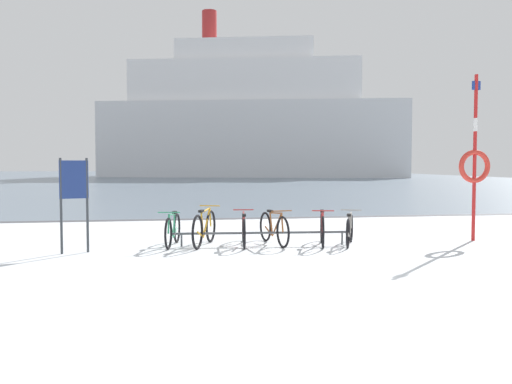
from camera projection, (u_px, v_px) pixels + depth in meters
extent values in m
cube|color=silver|center=(315.00, 313.00, 6.64)|extent=(80.00, 22.00, 0.08)
cube|color=slate|center=(183.00, 177.00, 71.75)|extent=(80.00, 110.00, 0.08)
cube|color=#47474C|center=(225.00, 219.00, 17.49)|extent=(80.00, 0.50, 0.05)
cylinder|color=#4C5156|center=(263.00, 233.00, 11.77)|extent=(3.86, 0.31, 0.05)
cylinder|color=#4C5156|center=(182.00, 240.00, 11.63)|extent=(0.04, 0.04, 0.28)
cylinder|color=#4C5156|center=(342.00, 238.00, 11.93)|extent=(0.04, 0.04, 0.28)
torus|color=black|center=(168.00, 234.00, 11.23)|extent=(0.17, 0.66, 0.66)
torus|color=black|center=(177.00, 228.00, 12.21)|extent=(0.17, 0.66, 0.66)
cylinder|color=#2D8C60|center=(171.00, 226.00, 11.54)|extent=(0.13, 0.51, 0.56)
cylinder|color=#2D8C60|center=(174.00, 226.00, 11.86)|extent=(0.07, 0.18, 0.50)
cylinder|color=#2D8C60|center=(172.00, 215.00, 11.60)|extent=(0.16, 0.63, 0.08)
cylinder|color=#2D8C60|center=(175.00, 233.00, 12.00)|extent=(0.12, 0.43, 0.18)
cylinder|color=#2D8C60|center=(169.00, 224.00, 11.26)|extent=(0.06, 0.11, 0.39)
cube|color=black|center=(175.00, 212.00, 11.92)|extent=(0.12, 0.21, 0.05)
cylinder|color=#2D8C60|center=(169.00, 212.00, 11.28)|extent=(0.46, 0.11, 0.02)
torus|color=black|center=(211.00, 226.00, 12.29)|extent=(0.29, 0.70, 0.72)
torus|color=black|center=(197.00, 232.00, 11.25)|extent=(0.29, 0.70, 0.72)
cylinder|color=gold|center=(207.00, 222.00, 11.94)|extent=(0.22, 0.53, 0.61)
cylinder|color=gold|center=(202.00, 225.00, 11.61)|extent=(0.10, 0.19, 0.54)
cylinder|color=gold|center=(206.00, 210.00, 11.85)|extent=(0.26, 0.66, 0.09)
cylinder|color=gold|center=(200.00, 235.00, 11.48)|extent=(0.19, 0.45, 0.20)
cylinder|color=gold|center=(210.00, 217.00, 12.24)|extent=(0.07, 0.12, 0.43)
cube|color=black|center=(201.00, 211.00, 11.52)|extent=(0.14, 0.22, 0.05)
cylinder|color=gold|center=(210.00, 206.00, 12.18)|extent=(0.44, 0.17, 0.02)
torus|color=black|center=(243.00, 228.00, 12.38)|extent=(0.12, 0.64, 0.63)
torus|color=black|center=(244.00, 234.00, 11.29)|extent=(0.12, 0.64, 0.63)
cylinder|color=#B22D2D|center=(244.00, 225.00, 12.02)|extent=(0.10, 0.57, 0.54)
cylinder|color=#B22D2D|center=(244.00, 227.00, 11.67)|extent=(0.06, 0.20, 0.48)
cylinder|color=#B22D2D|center=(244.00, 214.00, 11.93)|extent=(0.12, 0.71, 0.08)
cylinder|color=#B22D2D|center=(244.00, 236.00, 11.53)|extent=(0.09, 0.48, 0.18)
cylinder|color=#B22D2D|center=(243.00, 220.00, 12.33)|extent=(0.05, 0.12, 0.37)
cube|color=black|center=(244.00, 215.00, 11.57)|extent=(0.10, 0.21, 0.05)
cylinder|color=#B22D2D|center=(243.00, 210.00, 12.28)|extent=(0.46, 0.08, 0.02)
torus|color=black|center=(283.00, 232.00, 11.44)|extent=(0.17, 0.67, 0.67)
torus|color=black|center=(265.00, 227.00, 12.43)|extent=(0.17, 0.67, 0.67)
cylinder|color=brown|center=(277.00, 225.00, 11.76)|extent=(0.14, 0.55, 0.57)
cylinder|color=brown|center=(271.00, 224.00, 12.08)|extent=(0.07, 0.20, 0.51)
cylinder|color=brown|center=(276.00, 213.00, 11.82)|extent=(0.16, 0.68, 0.08)
cylinder|color=brown|center=(269.00, 231.00, 12.22)|extent=(0.12, 0.46, 0.19)
cylinder|color=brown|center=(282.00, 223.00, 11.47)|extent=(0.06, 0.12, 0.40)
cube|color=black|center=(270.00, 211.00, 12.14)|extent=(0.12, 0.21, 0.05)
cylinder|color=brown|center=(282.00, 211.00, 11.49)|extent=(0.46, 0.11, 0.02)
torus|color=black|center=(323.00, 232.00, 11.36)|extent=(0.21, 0.67, 0.68)
torus|color=black|center=(322.00, 227.00, 12.31)|extent=(0.21, 0.67, 0.68)
cylinder|color=#B22D2D|center=(322.00, 225.00, 11.66)|extent=(0.16, 0.50, 0.57)
cylinder|color=#B22D2D|center=(322.00, 224.00, 11.97)|extent=(0.08, 0.18, 0.51)
cylinder|color=#B22D2D|center=(322.00, 213.00, 11.72)|extent=(0.19, 0.61, 0.08)
cylinder|color=#B22D2D|center=(322.00, 232.00, 12.11)|extent=(0.14, 0.41, 0.19)
cylinder|color=#B22D2D|center=(323.00, 223.00, 11.38)|extent=(0.06, 0.11, 0.40)
cube|color=black|center=(322.00, 211.00, 12.03)|extent=(0.13, 0.21, 0.05)
cylinder|color=#B22D2D|center=(323.00, 211.00, 11.41)|extent=(0.45, 0.14, 0.02)
torus|color=black|center=(351.00, 228.00, 12.33)|extent=(0.28, 0.60, 0.63)
torus|color=black|center=(348.00, 233.00, 11.41)|extent=(0.28, 0.60, 0.63)
cylinder|color=gray|center=(350.00, 225.00, 12.02)|extent=(0.23, 0.48, 0.53)
cylinder|color=gray|center=(349.00, 227.00, 11.72)|extent=(0.10, 0.18, 0.47)
cylinder|color=gray|center=(350.00, 214.00, 11.94)|extent=(0.28, 0.59, 0.08)
cylinder|color=gray|center=(349.00, 236.00, 11.61)|extent=(0.20, 0.40, 0.18)
cylinder|color=gray|center=(351.00, 220.00, 12.28)|extent=(0.07, 0.11, 0.37)
cube|color=black|center=(349.00, 215.00, 11.64)|extent=(0.15, 0.22, 0.05)
cylinder|color=gray|center=(351.00, 210.00, 12.24)|extent=(0.43, 0.20, 0.02)
cylinder|color=#33383D|center=(61.00, 206.00, 10.68)|extent=(0.05, 0.05, 1.88)
cylinder|color=#33383D|center=(87.00, 205.00, 10.89)|extent=(0.05, 0.05, 1.88)
cube|color=navy|center=(74.00, 179.00, 10.76)|extent=(0.54, 0.19, 0.75)
cylinder|color=red|center=(475.00, 158.00, 12.49)|extent=(0.08, 0.08, 3.79)
cylinder|color=white|center=(475.00, 125.00, 12.45)|extent=(0.09, 0.09, 0.30)
torus|color=red|center=(475.00, 166.00, 12.50)|extent=(0.77, 0.12, 0.77)
cube|color=navy|center=(476.00, 85.00, 12.40)|extent=(0.20, 0.03, 0.20)
cube|color=silver|center=(254.00, 141.00, 72.10)|extent=(40.31, 19.86, 9.54)
cube|color=white|center=(246.00, 84.00, 71.79)|extent=(30.49, 15.93, 5.25)
cube|color=white|center=(246.00, 54.00, 71.59)|extent=(18.79, 11.54, 2.67)
cylinder|color=#A52626|center=(209.00, 28.00, 71.84)|extent=(1.93, 1.93, 4.30)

